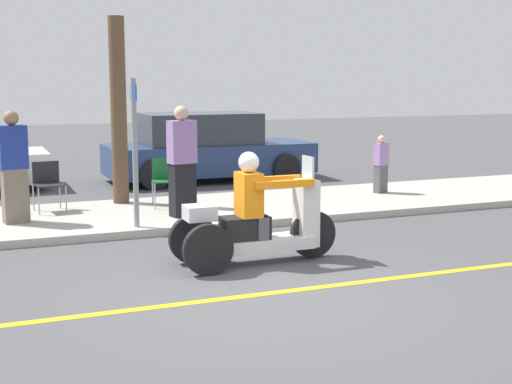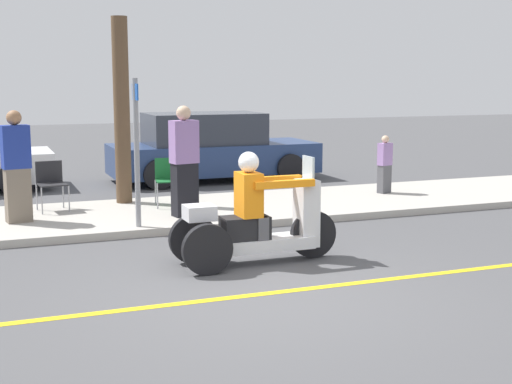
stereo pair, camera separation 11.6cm
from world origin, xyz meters
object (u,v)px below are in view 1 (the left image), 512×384
object	(u,v)px
folding_chair_curbside	(48,181)
tree_trunk	(119,111)
spectator_end_of_line	(182,163)
motorcycle_trike	(256,223)
street_sign	(135,147)
spectator_mid_group	(14,169)
folding_chair_set_back	(166,177)
spectator_near_curb	(381,165)
parked_car_lot_center	(206,149)

from	to	relation	value
folding_chair_curbside	tree_trunk	distance (m)	1.73
spectator_end_of_line	tree_trunk	distance (m)	1.92
motorcycle_trike	folding_chair_curbside	distance (m)	4.57
spectator_end_of_line	folding_chair_curbside	distance (m)	2.38
spectator_end_of_line	street_sign	distance (m)	1.09
spectator_mid_group	tree_trunk	xyz separation A→B (m)	(1.85, 1.16, 0.80)
folding_chair_curbside	folding_chair_set_back	xyz separation A→B (m)	(1.95, -0.26, 0.00)
spectator_near_curb	folding_chair_curbside	bearing A→B (deg)	175.84
motorcycle_trike	spectator_near_curb	world-z (taller)	motorcycle_trike
folding_chair_curbside	folding_chair_set_back	distance (m)	1.97
spectator_near_curb	spectator_end_of_line	xyz separation A→B (m)	(-4.22, -0.86, 0.32)
spectator_mid_group	street_sign	size ratio (longest dim) A/B	0.78
spectator_mid_group	spectator_near_curb	xyz separation A→B (m)	(6.74, 0.40, -0.29)
spectator_near_curb	spectator_end_of_line	size ratio (longest dim) A/B	0.63
motorcycle_trike	folding_chair_curbside	xyz separation A→B (m)	(-2.11, 4.06, 0.11)
spectator_near_curb	parked_car_lot_center	xyz separation A→B (m)	(-2.36, 3.63, 0.07)
motorcycle_trike	tree_trunk	size ratio (longest dim) A/B	0.66
folding_chair_set_back	tree_trunk	bearing A→B (deg)	139.01
street_sign	spectator_mid_group	bearing A→B (deg)	148.47
motorcycle_trike	spectator_end_of_line	world-z (taller)	spectator_end_of_line
spectator_mid_group	spectator_end_of_line	bearing A→B (deg)	-10.33
folding_chair_curbside	motorcycle_trike	bearing A→B (deg)	-62.51
spectator_near_curb	street_sign	size ratio (longest dim) A/B	0.51
parked_car_lot_center	street_sign	bearing A→B (deg)	-118.41
motorcycle_trike	parked_car_lot_center	bearing A→B (deg)	76.80
spectator_end_of_line	folding_chair_curbside	xyz separation A→B (m)	(-1.95, 1.31, -0.35)
spectator_end_of_line	folding_chair_set_back	distance (m)	1.10
spectator_end_of_line	folding_chair_curbside	world-z (taller)	spectator_end_of_line
folding_chair_set_back	street_sign	xyz separation A→B (m)	(-0.87, -1.59, 0.69)
spectator_near_curb	folding_chair_curbside	distance (m)	6.19
motorcycle_trike	spectator_end_of_line	xyz separation A→B (m)	(-0.16, 2.75, 0.46)
spectator_near_curb	street_sign	distance (m)	5.32
folding_chair_curbside	folding_chair_set_back	world-z (taller)	same
tree_trunk	motorcycle_trike	bearing A→B (deg)	-79.29
spectator_near_curb	folding_chair_curbside	xyz separation A→B (m)	(-6.17, 0.45, -0.03)
parked_car_lot_center	tree_trunk	bearing A→B (deg)	-131.39
motorcycle_trike	street_sign	bearing A→B (deg)	115.09
spectator_near_curb	parked_car_lot_center	world-z (taller)	parked_car_lot_center
spectator_end_of_line	parked_car_lot_center	xyz separation A→B (m)	(1.85, 4.49, -0.25)
parked_car_lot_center	spectator_mid_group	bearing A→B (deg)	-137.37
motorcycle_trike	spectator_near_curb	bearing A→B (deg)	41.62
street_sign	spectator_end_of_line	bearing A→B (deg)	32.27
spectator_end_of_line	street_sign	size ratio (longest dim) A/B	0.80
motorcycle_trike	spectator_near_curb	size ratio (longest dim) A/B	1.94
folding_chair_curbside	parked_car_lot_center	distance (m)	4.96
spectator_near_curb	street_sign	world-z (taller)	street_sign
motorcycle_trike	street_sign	distance (m)	2.56
spectator_near_curb	street_sign	xyz separation A→B (m)	(-5.09, -1.41, 0.66)
spectator_near_curb	folding_chair_curbside	world-z (taller)	spectator_near_curb
spectator_mid_group	street_sign	bearing A→B (deg)	-31.53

